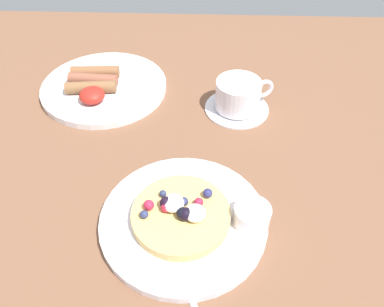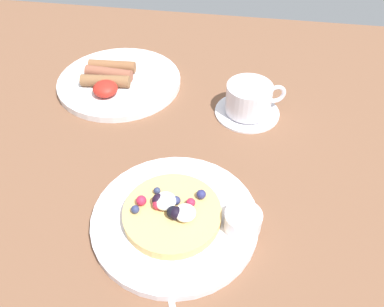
{
  "view_description": "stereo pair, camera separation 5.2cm",
  "coord_description": "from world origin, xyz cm",
  "views": [
    {
      "loc": [
        4.89,
        -40.33,
        46.54
      ],
      "look_at": [
        3.2,
        2.97,
        4.0
      ],
      "focal_mm": 36.18,
      "sensor_mm": 36.0,
      "label": 1
    },
    {
      "loc": [
        10.04,
        -39.82,
        46.54
      ],
      "look_at": [
        3.2,
        2.97,
        4.0
      ],
      "focal_mm": 36.18,
      "sensor_mm": 36.0,
      "label": 2
    }
  ],
  "objects": [
    {
      "name": "pancake_with_berries",
      "position": [
        2.04,
        -7.55,
        2.39
      ],
      "size": [
        14.03,
        14.03,
        3.42
      ],
      "color": "#DEB266",
      "rests_on": "pancake_plate"
    },
    {
      "name": "ground_plane",
      "position": [
        0.0,
        0.0,
        -1.5
      ],
      "size": [
        156.39,
        122.47,
        3.0
      ],
      "primitive_type": "cube",
      "color": "brown"
    },
    {
      "name": "breakfast_plate",
      "position": [
        -15.69,
        25.1,
        0.69
      ],
      "size": [
        25.44,
        25.44,
        1.37
      ],
      "primitive_type": "cylinder",
      "color": "white",
      "rests_on": "ground_plane"
    },
    {
      "name": "coffee_saucer",
      "position": [
        11.24,
        19.67,
        0.39
      ],
      "size": [
        12.34,
        12.34,
        0.78
      ],
      "primitive_type": "cylinder",
      "color": "white",
      "rests_on": "ground_plane"
    },
    {
      "name": "syrup_ramekin",
      "position": [
        12.0,
        -7.67,
        2.79
      ],
      "size": [
        5.17,
        5.17,
        2.87
      ],
      "color": "white",
      "rests_on": "pancake_plate"
    },
    {
      "name": "pancake_plate",
      "position": [
        2.39,
        -7.41,
        0.65
      ],
      "size": [
        24.09,
        24.09,
        1.31
      ],
      "primitive_type": "cylinder",
      "color": "white",
      "rests_on": "ground_plane"
    },
    {
      "name": "fried_breakfast",
      "position": [
        -17.7,
        24.06,
        2.51
      ],
      "size": [
        10.91,
        14.13,
        2.89
      ],
      "color": "brown",
      "rests_on": "breakfast_plate"
    },
    {
      "name": "coffee_cup",
      "position": [
        11.37,
        19.71,
        3.62
      ],
      "size": [
        11.21,
        8.53,
        5.47
      ],
      "color": "white",
      "rests_on": "coffee_saucer"
    }
  ]
}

